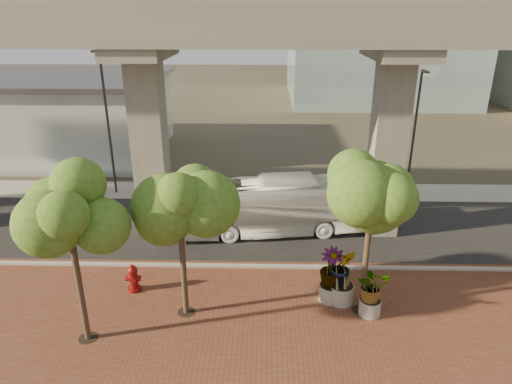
{
  "coord_description": "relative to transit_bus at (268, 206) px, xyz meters",
  "views": [
    {
      "loc": [
        -0.07,
        -20.24,
        11.17
      ],
      "look_at": [
        -0.57,
        0.5,
        2.8
      ],
      "focal_mm": 32.0,
      "sensor_mm": 36.0,
      "label": 1
    }
  ],
  "objects": [
    {
      "name": "station_pavilion",
      "position": [
        -20.01,
        14.27,
        1.73
      ],
      "size": [
        23.0,
        13.0,
        6.3
      ],
      "color": "silver",
      "rests_on": "ground"
    },
    {
      "name": "planter_left",
      "position": [
        2.99,
        -6.29,
        0.05
      ],
      "size": [
        2.21,
        2.21,
        2.43
      ],
      "color": "gray",
      "rests_on": "ground"
    },
    {
      "name": "streetlamp_east",
      "position": [
        8.41,
        3.78,
        3.21
      ],
      "size": [
        0.4,
        1.17,
        8.04
      ],
      "color": "#2F3035",
      "rests_on": "ground"
    },
    {
      "name": "curb_strip",
      "position": [
        -0.01,
        -3.73,
        -1.41
      ],
      "size": [
        70.0,
        0.25,
        0.16
      ],
      "primitive_type": "cube",
      "color": "#A19D95",
      "rests_on": "ground"
    },
    {
      "name": "far_sidewalk",
      "position": [
        -0.01,
        5.77,
        -1.46
      ],
      "size": [
        90.0,
        3.0,
        0.06
      ],
      "primitive_type": "cube",
      "color": "#A19D95",
      "rests_on": "ground"
    },
    {
      "name": "brick_plaza",
      "position": [
        -0.01,
        -9.73,
        -1.46
      ],
      "size": [
        70.0,
        13.0,
        0.06
      ],
      "primitive_type": "cube",
      "color": "brown",
      "rests_on": "ground"
    },
    {
      "name": "ground",
      "position": [
        -0.01,
        -1.73,
        -1.49
      ],
      "size": [
        160.0,
        160.0,
        0.0
      ],
      "primitive_type": "plane",
      "color": "#343026",
      "rests_on": "ground"
    },
    {
      "name": "streetlamp_west",
      "position": [
        -9.85,
        5.21,
        3.74
      ],
      "size": [
        0.44,
        1.3,
        8.96
      ],
      "color": "#303035",
      "rests_on": "ground"
    },
    {
      "name": "fire_hydrant",
      "position": [
        -5.64,
        -5.7,
        -0.84
      ],
      "size": [
        0.61,
        0.55,
        1.22
      ],
      "color": "maroon",
      "rests_on": "ground"
    },
    {
      "name": "street_tree_near_west",
      "position": [
        -3.19,
        -7.16,
        3.12
      ],
      "size": [
        3.85,
        3.85,
        6.33
      ],
      "color": "#493729",
      "rests_on": "ground"
    },
    {
      "name": "transit_viaduct",
      "position": [
        -0.01,
        0.27,
        5.8
      ],
      "size": [
        72.0,
        5.6,
        12.4
      ],
      "color": "gray",
      "rests_on": "ground"
    },
    {
      "name": "planter_front",
      "position": [
        3.99,
        -7.09,
        -0.19
      ],
      "size": [
        1.86,
        1.86,
        2.05
      ],
      "color": "#AFAD9E",
      "rests_on": "ground"
    },
    {
      "name": "planter_right",
      "position": [
        2.54,
        -6.19,
        -0.02
      ],
      "size": [
        2.17,
        2.17,
        2.32
      ],
      "color": "gray",
      "rests_on": "ground"
    },
    {
      "name": "asphalt_road",
      "position": [
        -0.01,
        0.27,
        -1.47
      ],
      "size": [
        90.0,
        8.0,
        0.04
      ],
      "primitive_type": "cube",
      "color": "black",
      "rests_on": "ground"
    },
    {
      "name": "street_tree_near_east",
      "position": [
        3.7,
        -6.89,
        3.64
      ],
      "size": [
        4.15,
        4.15,
        6.98
      ],
      "color": "#493729",
      "rests_on": "ground"
    },
    {
      "name": "street_tree_far_west",
      "position": [
        -6.5,
        -8.76,
        3.55
      ],
      "size": [
        3.53,
        3.53,
        6.61
      ],
      "color": "#493729",
      "rests_on": "ground"
    },
    {
      "name": "transit_bus",
      "position": [
        0.0,
        0.0,
        0.0
      ],
      "size": [
        10.91,
        3.76,
        2.98
      ],
      "primitive_type": "imported",
      "rotation": [
        0.0,
        0.0,
        1.69
      ],
      "color": "white",
      "rests_on": "ground"
    }
  ]
}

